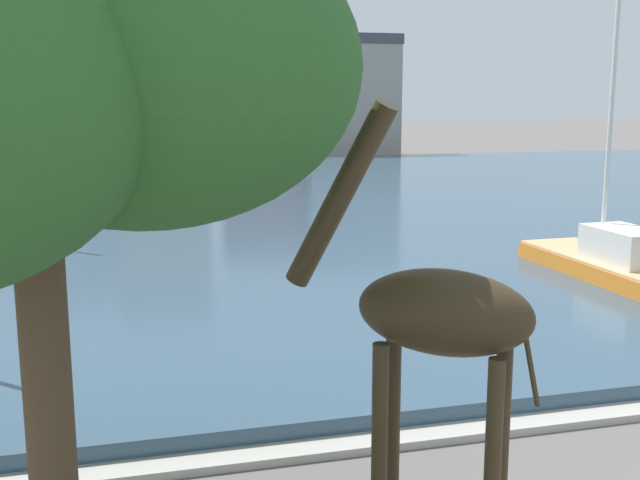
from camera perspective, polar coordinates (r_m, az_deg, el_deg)
name	(u,v)px	position (r m, az deg, el deg)	size (l,w,h in m)	color
harbor_water	(216,205)	(34.14, -7.65, 2.55)	(78.65, 47.21, 0.36)	#334C60
quay_edge_coping	(431,436)	(11.63, 8.21, -14.09)	(78.65, 0.50, 0.12)	#ADA89E
giraffe_statue	(429,320)	(8.08, 8.04, -5.86)	(2.56, 2.15, 5.13)	#382B19
sailboat_orange	(601,265)	(21.28, 20.00, -1.76)	(1.93, 6.83, 8.20)	orange
sailboat_white	(50,165)	(51.68, -19.28, 5.24)	(3.15, 7.25, 9.21)	white
townhouse_tall_gabled	(64,88)	(60.48, -18.34, 10.61)	(7.75, 5.76, 10.94)	gray
townhouse_narrow_midrow	(158,78)	(61.12, -11.87, 11.61)	(6.78, 7.41, 12.43)	tan
townhouse_wide_warehouse	(269,100)	(64.27, -3.81, 10.29)	(7.70, 6.21, 9.18)	#8E5142
townhouse_end_terrace	(347,96)	(63.78, 2.04, 10.54)	(7.59, 5.42, 9.70)	gray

